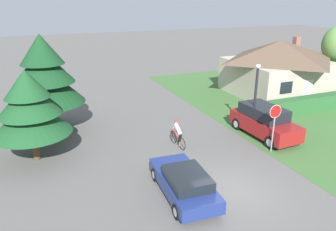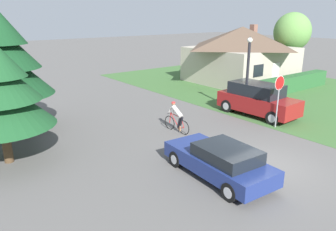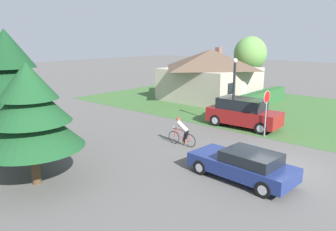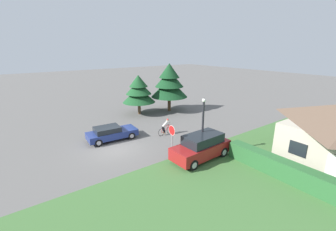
{
  "view_description": "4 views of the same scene",
  "coord_description": "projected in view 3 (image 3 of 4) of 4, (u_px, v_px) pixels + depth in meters",
  "views": [
    {
      "loc": [
        -7.24,
        -10.47,
        8.09
      ],
      "look_at": [
        -0.41,
        5.88,
        1.65
      ],
      "focal_mm": 35.0,
      "sensor_mm": 36.0,
      "label": 1
    },
    {
      "loc": [
        -9.95,
        -6.88,
        5.67
      ],
      "look_at": [
        -1.34,
        4.25,
        1.29
      ],
      "focal_mm": 35.0,
      "sensor_mm": 36.0,
      "label": 2
    },
    {
      "loc": [
        -13.33,
        -5.44,
        5.67
      ],
      "look_at": [
        -1.76,
        4.67,
        2.01
      ],
      "focal_mm": 35.0,
      "sensor_mm": 36.0,
      "label": 3
    },
    {
      "loc": [
        16.11,
        -6.45,
        7.93
      ],
      "look_at": [
        -0.64,
        5.76,
        1.64
      ],
      "focal_mm": 24.0,
      "sensor_mm": 36.0,
      "label": 4
    }
  ],
  "objects": [
    {
      "name": "conifer_tall_far",
      "position": [
        9.0,
        81.0,
        15.46
      ],
      "size": [
        4.61,
        4.61,
        6.09
      ],
      "color": "#4C3823",
      "rests_on": "ground"
    },
    {
      "name": "ground_plane",
      "position": [
        273.0,
        168.0,
        14.56
      ],
      "size": [
        140.0,
        140.0,
        0.0
      ],
      "primitive_type": "plane",
      "color": "#5B5956"
    },
    {
      "name": "cyclist",
      "position": [
        182.0,
        132.0,
        17.56
      ],
      "size": [
        0.44,
        1.76,
        1.53
      ],
      "rotation": [
        0.0,
        0.0,
        1.64
      ],
      "color": "black",
      "rests_on": "ground"
    },
    {
      "name": "sedan_left_lane",
      "position": [
        243.0,
        165.0,
        13.27
      ],
      "size": [
        2.07,
        4.45,
        1.27
      ],
      "rotation": [
        0.0,
        0.0,
        1.5
      ],
      "color": "navy",
      "rests_on": "ground"
    },
    {
      "name": "deciduous_tree_right",
      "position": [
        250.0,
        54.0,
        34.5
      ],
      "size": [
        3.42,
        3.42,
        5.83
      ],
      "color": "#4C3823",
      "rests_on": "ground"
    },
    {
      "name": "conifer_tall_near",
      "position": [
        30.0,
        112.0,
        12.42
      ],
      "size": [
        3.95,
        3.95,
        4.82
      ],
      "color": "#4C3823",
      "rests_on": "ground"
    },
    {
      "name": "cottage_house",
      "position": [
        211.0,
        73.0,
        30.71
      ],
      "size": [
        8.37,
        7.72,
        4.76
      ],
      "rotation": [
        0.0,
        0.0,
        -0.01
      ],
      "color": "#B2A893",
      "rests_on": "ground"
    },
    {
      "name": "street_lamp",
      "position": [
        234.0,
        88.0,
        20.71
      ],
      "size": [
        0.29,
        0.29,
        4.49
      ],
      "color": "black",
      "rests_on": "ground"
    },
    {
      "name": "parked_suv_right",
      "position": [
        243.0,
        113.0,
        21.1
      ],
      "size": [
        2.07,
        4.69,
        1.88
      ],
      "rotation": [
        0.0,
        0.0,
        1.61
      ],
      "color": "maroon",
      "rests_on": "ground"
    },
    {
      "name": "stop_sign",
      "position": [
        266.0,
        104.0,
        18.87
      ],
      "size": [
        0.73,
        0.07,
        2.72
      ],
      "rotation": [
        0.0,
        0.0,
        3.11
      ],
      "color": "gray",
      "rests_on": "ground"
    },
    {
      "name": "grass_verge_right",
      "position": [
        289.0,
        111.0,
        25.93
      ],
      "size": [
        16.0,
        36.0,
        0.01
      ],
      "primitive_type": "cube",
      "color": "#3D6633",
      "rests_on": "ground"
    },
    {
      "name": "hedge_row",
      "position": [
        254.0,
        100.0,
        27.27
      ],
      "size": [
        10.45,
        0.9,
        1.18
      ],
      "primitive_type": "cube",
      "color": "#285B2D",
      "rests_on": "ground"
    }
  ]
}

